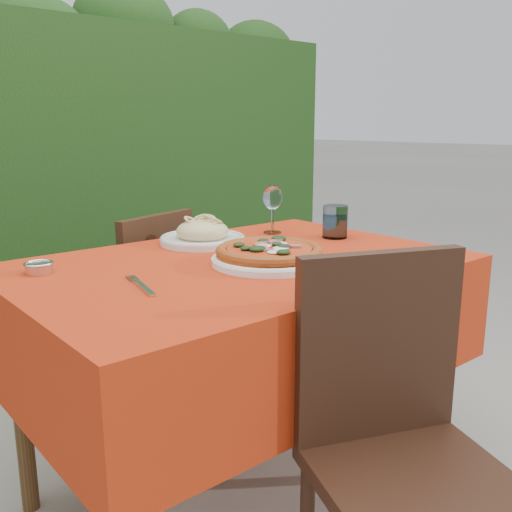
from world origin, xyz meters
TOP-DOWN VIEW (x-y plane):
  - ground at (0.00, 0.00)m, footprint 60.00×60.00m
  - hedge at (0.00, 1.55)m, footprint 3.20×0.55m
  - dining_table at (0.00, 0.00)m, footprint 1.26×0.86m
  - chair_near at (-0.05, -0.60)m, footprint 0.51×0.51m
  - chair_far at (0.02, 0.63)m, footprint 0.46×0.46m
  - pizza_plate at (0.04, -0.08)m, footprint 0.33×0.33m
  - pasta_plate at (0.06, 0.27)m, footprint 0.28×0.28m
  - water_glass at (0.46, 0.06)m, footprint 0.09×0.09m
  - wine_glass at (0.35, 0.25)m, footprint 0.07×0.07m
  - fork at (-0.35, -0.07)m, footprint 0.07×0.21m
  - steel_ramekin at (-0.49, 0.23)m, footprint 0.07×0.07m

SIDE VIEW (x-z plane):
  - ground at x=0.00m, z-range 0.00..0.00m
  - chair_far at x=0.02m, z-range 0.06..0.87m
  - chair_near at x=-0.05m, z-range 0.06..0.93m
  - dining_table at x=0.00m, z-range 0.22..0.97m
  - fork at x=-0.35m, z-range 0.75..0.75m
  - steel_ramekin at x=-0.49m, z-range 0.75..0.77m
  - pizza_plate at x=0.04m, z-range 0.75..0.81m
  - pasta_plate at x=0.06m, z-range 0.74..0.82m
  - water_glass at x=0.46m, z-range 0.74..0.85m
  - wine_glass at x=0.35m, z-range 0.78..0.96m
  - hedge at x=0.00m, z-range 0.03..1.81m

